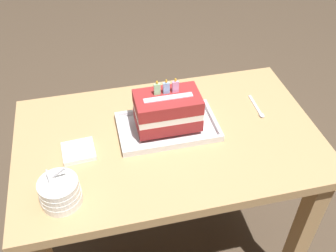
{
  "coord_description": "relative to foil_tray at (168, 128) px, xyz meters",
  "views": [
    {
      "loc": [
        -0.22,
        -0.92,
        1.61
      ],
      "look_at": [
        0.0,
        0.02,
        0.76
      ],
      "focal_mm": 41.17,
      "sensor_mm": 36.0,
      "label": 1
    }
  ],
  "objects": [
    {
      "name": "ground_plane",
      "position": [
        -0.01,
        -0.04,
        -0.73
      ],
      "size": [
        8.0,
        8.0,
        0.0
      ],
      "primitive_type": "plane",
      "color": "#4C3D2D"
    },
    {
      "name": "serving_spoon_near_tray",
      "position": [
        0.34,
        0.02,
        -0.0
      ],
      "size": [
        0.02,
        0.13,
        0.01
      ],
      "color": "silver",
      "rests_on": "dining_table"
    },
    {
      "name": "birthday_cake",
      "position": [
        -0.0,
        0.0,
        0.08
      ],
      "size": [
        0.21,
        0.13,
        0.17
      ],
      "color": "maroon",
      "rests_on": "foil_tray"
    },
    {
      "name": "dining_table",
      "position": [
        -0.01,
        -0.04,
        -0.13
      ],
      "size": [
        1.02,
        0.63,
        0.73
      ],
      "color": "tan",
      "rests_on": "ground_plane"
    },
    {
      "name": "napkin_pile",
      "position": [
        -0.3,
        -0.05,
        0.0
      ],
      "size": [
        0.11,
        0.1,
        0.02
      ],
      "color": "white",
      "rests_on": "dining_table"
    },
    {
      "name": "bowl_stack",
      "position": [
        -0.36,
        -0.23,
        0.03
      ],
      "size": [
        0.12,
        0.12,
        0.12
      ],
      "color": "white",
      "rests_on": "dining_table"
    },
    {
      "name": "foil_tray",
      "position": [
        0.0,
        0.0,
        0.0
      ],
      "size": [
        0.34,
        0.2,
        0.02
      ],
      "color": "silver",
      "rests_on": "dining_table"
    }
  ]
}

